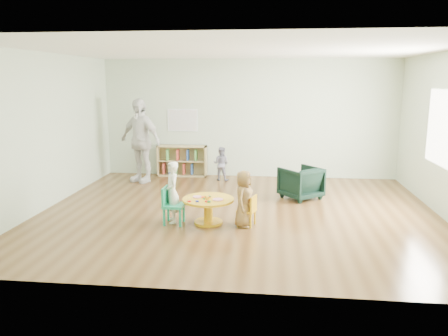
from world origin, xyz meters
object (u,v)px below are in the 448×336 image
(activity_table, at_px, (208,206))
(child_left, at_px, (172,192))
(toddler, at_px, (221,164))
(adult_caretaker, at_px, (140,141))
(bookshelf, at_px, (182,161))
(kid_chair_left, at_px, (171,204))
(child_right, at_px, (244,199))
(kid_chair_right, at_px, (249,210))
(armchair, at_px, (301,183))

(activity_table, xyz_separation_m, child_left, (-0.60, -0.01, 0.22))
(child_left, distance_m, toddler, 3.16)
(toddler, distance_m, adult_caretaker, 1.93)
(bookshelf, height_order, toddler, toddler)
(bookshelf, relative_size, child_left, 1.18)
(activity_table, height_order, bookshelf, bookshelf)
(activity_table, height_order, adult_caretaker, adult_caretaker)
(activity_table, xyz_separation_m, kid_chair_left, (-0.60, -0.09, 0.04))
(bookshelf, xyz_separation_m, child_left, (0.58, -3.54, 0.14))
(child_right, height_order, toddler, child_right)
(kid_chair_right, xyz_separation_m, toddler, (-0.83, 3.17, 0.13))
(bookshelf, bearing_deg, child_right, -64.06)
(kid_chair_right, relative_size, toddler, 0.63)
(adult_caretaker, bearing_deg, activity_table, -28.99)
(kid_chair_left, xyz_separation_m, child_left, (0.00, 0.08, 0.18))
(activity_table, height_order, kid_chair_left, kid_chair_left)
(bookshelf, bearing_deg, adult_caretaker, -138.28)
(kid_chair_right, xyz_separation_m, bookshelf, (-1.84, 3.57, 0.10))
(kid_chair_left, bearing_deg, adult_caretaker, -153.18)
(kid_chair_left, bearing_deg, child_left, 179.41)
(child_right, bearing_deg, activity_table, 93.35)
(child_right, bearing_deg, bookshelf, 38.31)
(kid_chair_left, height_order, armchair, armchair)
(kid_chair_left, xyz_separation_m, toddler, (0.44, 3.21, 0.06))
(armchair, distance_m, toddler, 2.25)
(kid_chair_right, bearing_deg, armchair, -11.69)
(activity_table, bearing_deg, bookshelf, 108.44)
(activity_table, height_order, kid_chair_right, kid_chair_right)
(armchair, relative_size, adult_caretaker, 0.37)
(activity_table, bearing_deg, child_right, -9.02)
(adult_caretaker, bearing_deg, child_right, -22.71)
(child_left, bearing_deg, kid_chair_right, 65.45)
(kid_chair_right, distance_m, child_left, 1.29)
(bookshelf, bearing_deg, activity_table, -71.56)
(toddler, bearing_deg, bookshelf, -10.31)
(child_right, bearing_deg, armchair, -16.70)
(activity_table, height_order, armchair, armchair)
(child_left, bearing_deg, armchair, 105.36)
(bookshelf, distance_m, armchair, 3.31)
(toddler, bearing_deg, activity_table, 104.39)
(child_left, bearing_deg, toddler, 149.17)
(child_right, xyz_separation_m, adult_caretaker, (-2.57, 2.90, 0.50))
(activity_table, xyz_separation_m, toddler, (-0.16, 3.12, 0.10))
(bookshelf, relative_size, armchair, 1.72)
(kid_chair_left, bearing_deg, toddler, 173.48)
(kid_chair_left, relative_size, armchair, 0.88)
(adult_caretaker, bearing_deg, kid_chair_right, -21.33)
(toddler, bearing_deg, armchair, 152.82)
(child_left, relative_size, adult_caretaker, 0.53)
(kid_chair_left, height_order, child_left, child_left)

